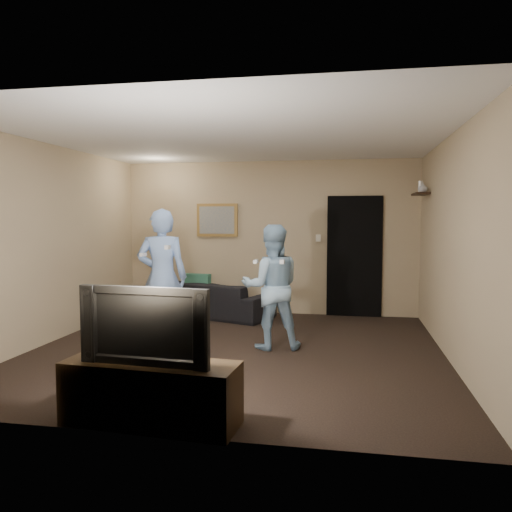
% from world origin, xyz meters
% --- Properties ---
extents(ground, '(5.00, 5.00, 0.00)m').
position_xyz_m(ground, '(0.00, 0.00, 0.00)').
color(ground, black).
rests_on(ground, ground).
extents(ceiling, '(5.00, 5.00, 0.04)m').
position_xyz_m(ceiling, '(0.00, 0.00, 2.60)').
color(ceiling, silver).
rests_on(ceiling, wall_back).
extents(wall_back, '(5.00, 0.04, 2.60)m').
position_xyz_m(wall_back, '(0.00, 2.50, 1.30)').
color(wall_back, tan).
rests_on(wall_back, ground).
extents(wall_front, '(5.00, 0.04, 2.60)m').
position_xyz_m(wall_front, '(0.00, -2.50, 1.30)').
color(wall_front, tan).
rests_on(wall_front, ground).
extents(wall_left, '(0.04, 5.00, 2.60)m').
position_xyz_m(wall_left, '(-2.50, 0.00, 1.30)').
color(wall_left, tan).
rests_on(wall_left, ground).
extents(wall_right, '(0.04, 5.00, 2.60)m').
position_xyz_m(wall_right, '(2.50, 0.00, 1.30)').
color(wall_right, tan).
rests_on(wall_right, ground).
extents(sofa, '(2.10, 1.39, 0.57)m').
position_xyz_m(sofa, '(-0.84, 2.03, 0.29)').
color(sofa, black).
rests_on(sofa, ground).
extents(throw_pillow, '(0.46, 0.20, 0.44)m').
position_xyz_m(throw_pillow, '(-1.13, 2.03, 0.48)').
color(throw_pillow, '#1B5140').
rests_on(throw_pillow, sofa).
extents(painting_frame, '(0.72, 0.05, 0.57)m').
position_xyz_m(painting_frame, '(-0.90, 2.48, 1.60)').
color(painting_frame, olive).
rests_on(painting_frame, wall_back).
extents(painting_canvas, '(0.62, 0.01, 0.47)m').
position_xyz_m(painting_canvas, '(-0.90, 2.45, 1.60)').
color(painting_canvas, slate).
rests_on(painting_canvas, painting_frame).
extents(doorway, '(0.90, 0.06, 2.00)m').
position_xyz_m(doorway, '(1.45, 2.47, 1.00)').
color(doorway, black).
rests_on(doorway, ground).
extents(light_switch, '(0.08, 0.02, 0.12)m').
position_xyz_m(light_switch, '(0.85, 2.48, 1.30)').
color(light_switch, silver).
rests_on(light_switch, wall_back).
extents(wall_shelf, '(0.20, 0.60, 0.03)m').
position_xyz_m(wall_shelf, '(2.39, 1.80, 1.99)').
color(wall_shelf, black).
rests_on(wall_shelf, wall_right).
extents(shelf_vase, '(0.17, 0.17, 0.14)m').
position_xyz_m(shelf_vase, '(2.39, 1.60, 2.08)').
color(shelf_vase, '#B1B1B6').
rests_on(shelf_vase, wall_shelf).
extents(shelf_figurine, '(0.06, 0.06, 0.18)m').
position_xyz_m(shelf_figurine, '(2.39, 1.84, 2.09)').
color(shelf_figurine, white).
rests_on(shelf_figurine, wall_shelf).
extents(tv_console, '(1.43, 0.55, 0.50)m').
position_xyz_m(tv_console, '(-0.18, -2.30, 0.25)').
color(tv_console, black).
rests_on(tv_console, ground).
extents(television, '(1.07, 0.22, 0.61)m').
position_xyz_m(television, '(-0.18, -2.30, 0.81)').
color(television, black).
rests_on(television, tv_console).
extents(wii_player_left, '(0.71, 0.56, 1.75)m').
position_xyz_m(wii_player_left, '(-1.00, 0.09, 0.88)').
color(wii_player_left, '#7EA1DB').
rests_on(wii_player_left, ground).
extents(wii_player_right, '(0.88, 0.76, 1.55)m').
position_xyz_m(wii_player_right, '(0.41, 0.17, 0.78)').
color(wii_player_right, '#8DB2CE').
rests_on(wii_player_right, ground).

